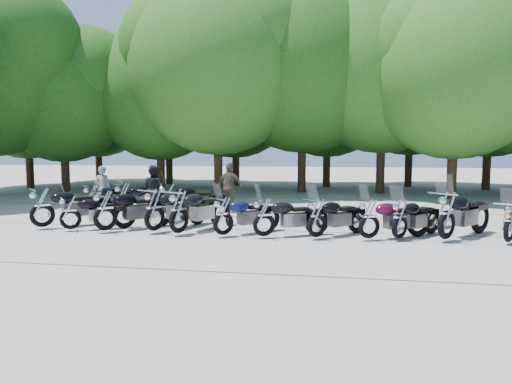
% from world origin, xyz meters
% --- Properties ---
extents(ground, '(90.00, 90.00, 0.00)m').
position_xyz_m(ground, '(0.00, 0.00, 0.00)').
color(ground, gray).
rests_on(ground, ground).
extents(tree_0, '(7.50, 7.50, 9.21)m').
position_xyz_m(tree_0, '(-15.42, 12.98, 5.45)').
color(tree_0, '#3A2614').
rests_on(tree_0, ground).
extents(tree_1, '(6.97, 6.97, 8.55)m').
position_xyz_m(tree_1, '(-12.04, 11.24, 5.06)').
color(tree_1, '#3A2614').
rests_on(tree_1, ground).
extents(tree_2, '(7.31, 7.31, 8.97)m').
position_xyz_m(tree_2, '(-7.25, 12.84, 5.31)').
color(tree_2, '#3A2614').
rests_on(tree_2, ground).
extents(tree_3, '(8.70, 8.70, 10.67)m').
position_xyz_m(tree_3, '(-3.57, 11.24, 6.32)').
color(tree_3, '#3A2614').
rests_on(tree_3, ground).
extents(tree_4, '(9.13, 9.13, 11.20)m').
position_xyz_m(tree_4, '(0.54, 13.09, 6.64)').
color(tree_4, '#3A2614').
rests_on(tree_4, ground).
extents(tree_5, '(9.04, 9.04, 11.10)m').
position_xyz_m(tree_5, '(4.61, 13.20, 6.57)').
color(tree_5, '#3A2614').
rests_on(tree_5, ground).
extents(tree_6, '(8.00, 8.00, 9.82)m').
position_xyz_m(tree_6, '(7.55, 10.82, 5.81)').
color(tree_6, '#3A2614').
rests_on(tree_6, ground).
extents(tree_9, '(7.59, 7.59, 9.32)m').
position_xyz_m(tree_9, '(-13.53, 17.59, 5.52)').
color(tree_9, '#3A2614').
rests_on(tree_9, ground).
extents(tree_10, '(7.78, 7.78, 9.55)m').
position_xyz_m(tree_10, '(-8.29, 16.97, 5.66)').
color(tree_10, '#3A2614').
rests_on(tree_10, ground).
extents(tree_11, '(7.56, 7.56, 9.28)m').
position_xyz_m(tree_11, '(-3.76, 16.43, 5.49)').
color(tree_11, '#3A2614').
rests_on(tree_11, ground).
extents(tree_12, '(7.88, 7.88, 9.67)m').
position_xyz_m(tree_12, '(1.80, 16.47, 5.72)').
color(tree_12, '#3A2614').
rests_on(tree_12, ground).
extents(tree_13, '(8.31, 8.31, 10.20)m').
position_xyz_m(tree_13, '(6.69, 17.47, 6.04)').
color(tree_13, '#3A2614').
rests_on(tree_13, ground).
extents(tree_14, '(8.02, 8.02, 9.84)m').
position_xyz_m(tree_14, '(10.68, 16.09, 5.83)').
color(tree_14, '#3A2614').
rests_on(tree_14, ground).
extents(motorcycle_0, '(2.20, 2.23, 1.36)m').
position_xyz_m(motorcycle_0, '(-6.13, 0.62, 0.68)').
color(motorcycle_0, black).
rests_on(motorcycle_0, ground).
extents(motorcycle_1, '(2.08, 1.54, 1.15)m').
position_xyz_m(motorcycle_1, '(-5.15, 0.46, 0.58)').
color(motorcycle_1, black).
rests_on(motorcycle_1, ground).
extents(motorcycle_2, '(2.13, 2.22, 1.34)m').
position_xyz_m(motorcycle_2, '(-4.07, 0.43, 0.67)').
color(motorcycle_2, black).
rests_on(motorcycle_2, ground).
extents(motorcycle_3, '(1.73, 2.55, 1.39)m').
position_xyz_m(motorcycle_3, '(-2.69, 0.56, 0.70)').
color(motorcycle_3, black).
rests_on(motorcycle_3, ground).
extents(motorcycle_4, '(1.69, 2.54, 1.38)m').
position_xyz_m(motorcycle_4, '(-1.91, 0.35, 0.69)').
color(motorcycle_4, black).
rests_on(motorcycle_4, ground).
extents(motorcycle_5, '(1.95, 1.98, 1.21)m').
position_xyz_m(motorcycle_5, '(-0.68, 0.33, 0.60)').
color(motorcycle_5, '#0D153C').
rests_on(motorcycle_5, ground).
extents(motorcycle_6, '(2.17, 1.58, 1.20)m').
position_xyz_m(motorcycle_6, '(0.41, 0.34, 0.60)').
color(motorcycle_6, black).
rests_on(motorcycle_6, ground).
extents(motorcycle_7, '(1.96, 1.96, 1.20)m').
position_xyz_m(motorcycle_7, '(1.76, 0.44, 0.60)').
color(motorcycle_7, black).
rests_on(motorcycle_7, ground).
extents(motorcycle_8, '(2.18, 1.63, 1.21)m').
position_xyz_m(motorcycle_8, '(3.08, 0.49, 0.60)').
color(motorcycle_8, '#40081D').
rests_on(motorcycle_8, ground).
extents(motorcycle_9, '(1.88, 2.00, 1.19)m').
position_xyz_m(motorcycle_9, '(3.84, 0.60, 0.60)').
color(motorcycle_9, black).
rests_on(motorcycle_9, ground).
extents(motorcycle_10, '(2.25, 2.42, 1.44)m').
position_xyz_m(motorcycle_10, '(4.98, 0.65, 0.72)').
color(motorcycle_10, black).
rests_on(motorcycle_10, ground).
extents(motorcycle_11, '(1.70, 2.06, 1.17)m').
position_xyz_m(motorcycle_11, '(6.42, 0.59, 0.58)').
color(motorcycle_11, '#8B2305').
rests_on(motorcycle_11, ground).
extents(motorcycle_12, '(1.91, 2.10, 1.23)m').
position_xyz_m(motorcycle_12, '(-6.01, 3.22, 0.62)').
color(motorcycle_12, black).
rests_on(motorcycle_12, ground).
extents(motorcycle_13, '(1.96, 2.27, 1.31)m').
position_xyz_m(motorcycle_13, '(-4.87, 3.22, 0.65)').
color(motorcycle_13, black).
rests_on(motorcycle_13, ground).
extents(motorcycle_14, '(2.44, 1.48, 1.32)m').
position_xyz_m(motorcycle_14, '(-3.25, 3.20, 0.66)').
color(motorcycle_14, black).
rests_on(motorcycle_14, ground).
extents(rider_0, '(0.64, 0.44, 1.69)m').
position_xyz_m(rider_0, '(-6.26, 4.43, 0.85)').
color(rider_0, gray).
rests_on(rider_0, ground).
extents(rider_1, '(1.02, 0.91, 1.74)m').
position_xyz_m(rider_1, '(-4.18, 4.20, 0.87)').
color(rider_1, black).
rests_on(rider_1, ground).
extents(rider_2, '(1.16, 0.76, 1.83)m').
position_xyz_m(rider_2, '(-1.53, 4.88, 0.91)').
color(rider_2, brown).
rests_on(rider_2, ground).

